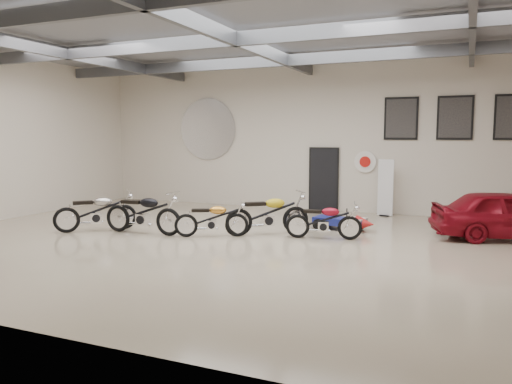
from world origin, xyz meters
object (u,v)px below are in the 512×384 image
at_px(motorcycle_silver, 96,211).
at_px(motorcycle_gold, 211,218).
at_px(motorcycle_yellow, 268,213).
at_px(motorcycle_red, 324,220).
at_px(banner_stand, 386,187).
at_px(motorcycle_black, 143,212).
at_px(go_kart, 344,219).
at_px(vintage_car, 508,215).

xyz_separation_m(motorcycle_silver, motorcycle_gold, (3.22, 0.54, -0.07)).
height_order(motorcycle_silver, motorcycle_yellow, motorcycle_yellow).
relative_size(motorcycle_gold, motorcycle_yellow, 0.84).
bearing_deg(motorcycle_red, motorcycle_silver, -179.41).
bearing_deg(motorcycle_silver, banner_stand, -4.33).
bearing_deg(motorcycle_red, motorcycle_black, -177.76).
bearing_deg(go_kart, motorcycle_red, -89.57).
bearing_deg(motorcycle_red, vintage_car, 10.10).
xyz_separation_m(motorcycle_gold, motorcycle_red, (2.68, 0.86, 0.00)).
height_order(banner_stand, go_kart, banner_stand).
distance_m(go_kart, vintage_car, 4.02).
bearing_deg(vintage_car, motorcycle_gold, 92.57).
distance_m(motorcycle_silver, motorcycle_gold, 3.27).
relative_size(banner_stand, motorcycle_gold, 1.00).
relative_size(banner_stand, motorcycle_red, 1.00).
bearing_deg(go_kart, banner_stand, 87.09).
relative_size(motorcycle_black, motorcycle_gold, 1.21).
bearing_deg(motorcycle_red, go_kart, 68.25).
xyz_separation_m(motorcycle_black, vintage_car, (8.72, 2.97, 0.04)).
distance_m(banner_stand, motorcycle_black, 7.67).
bearing_deg(motorcycle_silver, motorcycle_gold, -34.70).
relative_size(motorcycle_yellow, go_kart, 1.29).
xyz_separation_m(motorcycle_black, motorcycle_gold, (1.84, 0.35, -0.10)).
relative_size(motorcycle_black, motorcycle_yellow, 1.02).
distance_m(banner_stand, vintage_car, 4.18).
xyz_separation_m(motorcycle_silver, motorcycle_red, (5.91, 1.40, -0.07)).
bearing_deg(banner_stand, motorcycle_silver, -130.07).
xyz_separation_m(motorcycle_yellow, vintage_car, (5.68, 1.80, 0.05)).
bearing_deg(vintage_car, banner_stand, 35.19).
relative_size(banner_stand, motorcycle_silver, 0.87).
bearing_deg(motorcycle_gold, motorcycle_black, 164.43).
xyz_separation_m(motorcycle_silver, motorcycle_yellow, (4.43, 1.36, 0.02)).
bearing_deg(vintage_car, motorcycle_red, 94.51).
bearing_deg(go_kart, motorcycle_gold, -133.31).
relative_size(motorcycle_silver, vintage_car, 0.58).
height_order(banner_stand, motorcycle_gold, banner_stand).
distance_m(motorcycle_black, motorcycle_red, 4.68).
bearing_deg(motorcycle_black, motorcycle_red, 13.27).
bearing_deg(banner_stand, motorcycle_red, -91.28).
xyz_separation_m(banner_stand, motorcycle_silver, (-6.76, -5.64, -0.37)).
bearing_deg(motorcycle_yellow, motorcycle_black, 162.68).
height_order(motorcycle_black, vintage_car, vintage_car).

